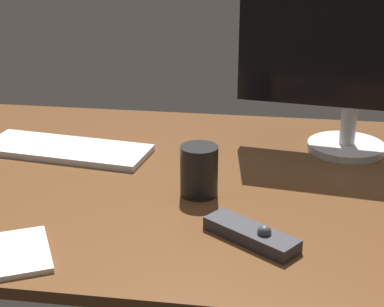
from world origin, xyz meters
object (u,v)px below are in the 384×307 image
(media_remote, at_px, (252,234))
(monitor, at_px, (356,45))
(keyboard, at_px, (66,149))
(notepad, at_px, (19,253))
(coffee_mug, at_px, (199,171))

(media_remote, bearing_deg, monitor, 102.41)
(media_remote, bearing_deg, keyboard, 177.45)
(monitor, distance_m, notepad, 0.80)
(monitor, distance_m, keyboard, 0.66)
(keyboard, distance_m, coffee_mug, 0.37)
(keyboard, bearing_deg, notepad, -72.67)
(media_remote, distance_m, notepad, 0.37)
(coffee_mug, bearing_deg, notepad, -133.34)
(coffee_mug, xyz_separation_m, notepad, (-0.25, -0.26, -0.04))
(monitor, height_order, coffee_mug, monitor)
(media_remote, height_order, notepad, media_remote)
(keyboard, relative_size, media_remote, 2.24)
(media_remote, relative_size, coffee_mug, 1.71)
(media_remote, xyz_separation_m, coffee_mug, (-0.11, 0.16, 0.04))
(media_remote, height_order, coffee_mug, coffee_mug)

